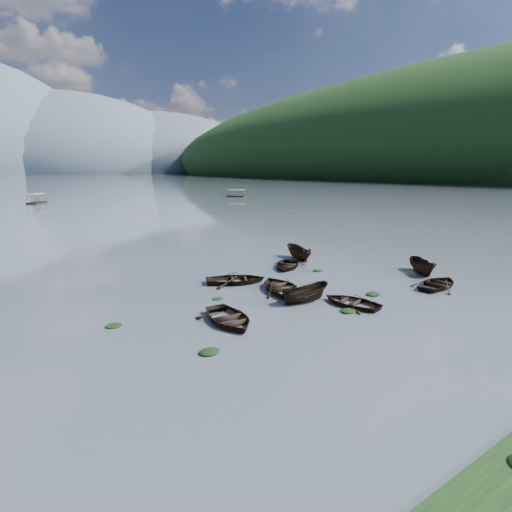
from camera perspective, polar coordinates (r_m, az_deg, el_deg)
ground_plane at (r=27.08m, az=14.72°, el=-8.67°), size 2400.00×2400.00×0.00m
right_hill_far at (r=534.57m, az=29.71°, el=9.80°), size 520.00×1200.00×190.00m
haze_mtn_c at (r=930.07m, az=-25.12°, el=10.68°), size 520.00×520.00×260.00m
haze_mtn_d at (r=977.15m, az=-14.49°, el=11.47°), size 520.00×520.00×220.00m
rowboat_0 at (r=25.65m, az=-3.91°, el=-9.47°), size 3.89×5.12×0.99m
rowboat_1 at (r=32.00m, az=3.50°, el=-4.97°), size 4.83×5.85×1.05m
rowboat_2 at (r=29.57m, az=6.96°, el=-6.52°), size 4.05×1.84×1.52m
rowboat_3 at (r=29.50m, az=13.45°, el=-6.83°), size 3.96×4.85×0.88m
rowboat_4 at (r=36.17m, az=24.56°, el=-4.05°), size 5.10×3.97×0.97m
rowboat_5 at (r=40.22m, az=22.62°, el=-2.30°), size 3.58×4.34×1.61m
rowboat_6 at (r=34.06m, az=-2.89°, el=-3.88°), size 6.09×5.46×1.04m
rowboat_7 at (r=39.36m, az=4.43°, el=-1.66°), size 5.75×5.59×0.97m
rowboat_8 at (r=43.20m, az=6.05°, el=-0.42°), size 2.45×4.49×1.64m
weed_clump_0 at (r=21.86m, az=-6.67°, el=-13.58°), size 1.15×0.94×0.25m
weed_clump_1 at (r=32.95m, az=6.95°, el=-4.52°), size 0.97×0.77×0.21m
weed_clump_2 at (r=28.13m, az=13.03°, el=-7.77°), size 1.17×0.94×0.25m
weed_clump_3 at (r=38.36m, az=8.77°, el=-2.15°), size 1.00×0.84×0.22m
weed_clump_4 at (r=32.21m, az=16.36°, el=-5.35°), size 1.21×0.96×0.25m
weed_clump_5 at (r=26.51m, az=-19.64°, el=-9.46°), size 1.04×0.84×0.22m
weed_clump_6 at (r=30.09m, az=-5.54°, el=-6.15°), size 0.86×0.72×0.18m
weed_clump_7 at (r=34.55m, az=9.61°, el=-3.81°), size 1.00×0.80×0.22m
pontoon_centre at (r=127.60m, az=-28.81°, el=6.60°), size 5.90×7.13×2.56m
pontoon_right at (r=138.36m, az=-2.84°, el=8.44°), size 5.85×6.23×2.32m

